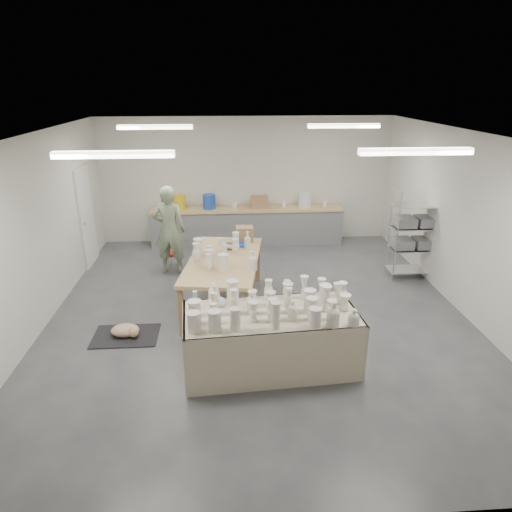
{
  "coord_description": "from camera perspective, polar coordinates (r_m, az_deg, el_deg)",
  "views": [
    {
      "loc": [
        -0.52,
        -6.97,
        3.72
      ],
      "look_at": [
        -0.04,
        0.02,
        1.05
      ],
      "focal_mm": 32.0,
      "sensor_mm": 36.0,
      "label": 1
    }
  ],
  "objects": [
    {
      "name": "room",
      "position": [
        7.26,
        -0.59,
        7.59
      ],
      "size": [
        8.0,
        8.02,
        3.0
      ],
      "color": "#424449",
      "rests_on": "ground"
    },
    {
      "name": "back_counter",
      "position": [
        11.14,
        -1.17,
        3.98
      ],
      "size": [
        4.6,
        0.6,
        1.24
      ],
      "color": "tan",
      "rests_on": "ground"
    },
    {
      "name": "wire_shelf",
      "position": [
        9.58,
        19.12,
        2.66
      ],
      "size": [
        0.88,
        0.48,
        1.8
      ],
      "color": "silver",
      "rests_on": "ground"
    },
    {
      "name": "drying_table",
      "position": [
        6.35,
        1.85,
        -10.02
      ],
      "size": [
        2.43,
        1.28,
        1.19
      ],
      "rotation": [
        0.0,
        0.0,
        0.07
      ],
      "color": "olive",
      "rests_on": "ground"
    },
    {
      "name": "work_table",
      "position": [
        7.95,
        -3.87,
        -0.16
      ],
      "size": [
        1.49,
        2.48,
        1.22
      ],
      "rotation": [
        0.0,
        0.0,
        -0.14
      ],
      "color": "tan",
      "rests_on": "ground"
    },
    {
      "name": "rug",
      "position": [
        7.53,
        -15.96,
        -9.57
      ],
      "size": [
        1.0,
        0.7,
        0.02
      ],
      "primitive_type": "cube",
      "color": "black",
      "rests_on": "ground"
    },
    {
      "name": "cat",
      "position": [
        7.46,
        -15.9,
        -8.93
      ],
      "size": [
        0.46,
        0.35,
        0.19
      ],
      "rotation": [
        0.0,
        0.0,
        -0.08
      ],
      "color": "white",
      "rests_on": "rug"
    },
    {
      "name": "potter",
      "position": [
        9.43,
        -10.75,
        3.2
      ],
      "size": [
        0.73,
        0.53,
        1.83
      ],
      "primitive_type": "imported",
      "rotation": [
        0.0,
        0.0,
        2.99
      ],
      "color": "gray",
      "rests_on": "ground"
    },
    {
      "name": "red_stool",
      "position": [
        9.88,
        -10.34,
        0.23
      ],
      "size": [
        0.37,
        0.37,
        0.33
      ],
      "rotation": [
        0.0,
        0.0,
        -0.06
      ],
      "color": "#AA2D18",
      "rests_on": "ground"
    }
  ]
}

